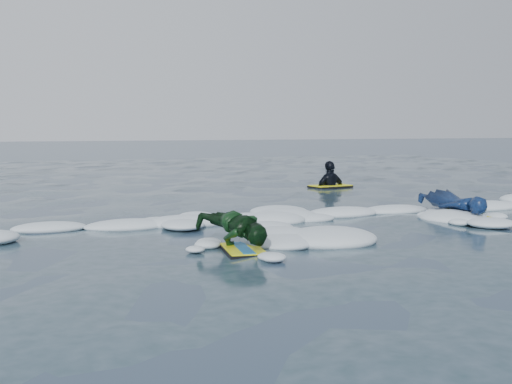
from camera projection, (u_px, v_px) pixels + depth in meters
ground at (310, 237)px, 8.62m from camera, size 120.00×120.00×0.00m
foam_band at (282, 226)px, 9.59m from camera, size 12.00×3.10×0.30m
prone_woman_unit at (455, 204)px, 10.45m from camera, size 0.81×1.66×0.42m
prone_child_unit at (238, 231)px, 7.65m from camera, size 0.79×1.29×0.47m
waiting_rider_unit at (330, 192)px, 15.42m from camera, size 1.09×0.72×1.51m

